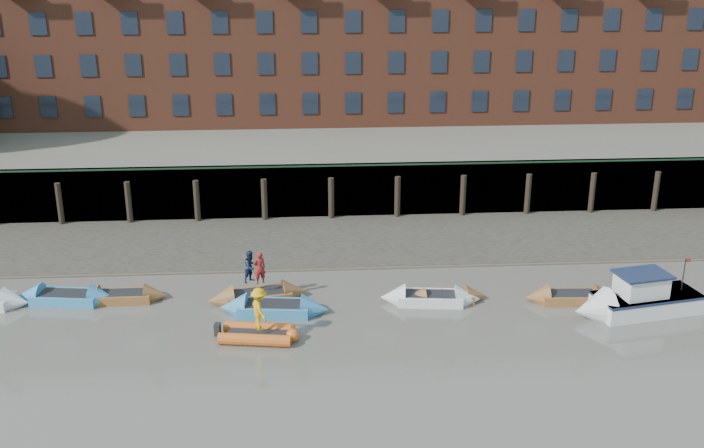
{
  "coord_description": "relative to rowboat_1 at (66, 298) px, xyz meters",
  "views": [
    {
      "loc": [
        0.17,
        -25.15,
        16.72
      ],
      "look_at": [
        2.61,
        12.0,
        3.2
      ],
      "focal_mm": 42.0,
      "sensor_mm": 36.0,
      "label": 1
    }
  ],
  "objects": [
    {
      "name": "ground",
      "position": [
        10.95,
        -10.87,
        -0.25
      ],
      "size": [
        220.0,
        220.0,
        0.0
      ],
      "primitive_type": "plane",
      "color": "#5E5A51",
      "rests_on": "ground"
    },
    {
      "name": "foreshore",
      "position": [
        10.95,
        7.13,
        -0.25
      ],
      "size": [
        110.0,
        8.0,
        0.5
      ],
      "primitive_type": "cube",
      "color": "#3D382F",
      "rests_on": "ground"
    },
    {
      "name": "mud_band",
      "position": [
        10.95,
        3.73,
        -0.25
      ],
      "size": [
        110.0,
        1.6,
        0.1
      ],
      "primitive_type": "cube",
      "color": "#4C4336",
      "rests_on": "ground"
    },
    {
      "name": "river_wall",
      "position": [
        10.95,
        11.51,
        1.35
      ],
      "size": [
        110.0,
        1.23,
        3.3
      ],
      "color": "#2D2A26",
      "rests_on": "ground"
    },
    {
      "name": "bank_terrace",
      "position": [
        10.95,
        25.13,
        1.35
      ],
      "size": [
        110.0,
        28.0,
        3.2
      ],
      "primitive_type": "cube",
      "color": "#5E594D",
      "rests_on": "ground"
    },
    {
      "name": "rowboat_1",
      "position": [
        0.0,
        0.0,
        0.0
      ],
      "size": [
        4.96,
        2.06,
        1.4
      ],
      "rotation": [
        0.0,
        0.0,
        -0.14
      ],
      "color": "teal",
      "rests_on": "ground"
    },
    {
      "name": "rowboat_2",
      "position": [
        2.58,
        0.0,
        -0.03
      ],
      "size": [
        4.27,
        1.28,
        1.24
      ],
      "rotation": [
        0.0,
        0.0,
        0.01
      ],
      "color": "brown",
      "rests_on": "ground"
    },
    {
      "name": "rowboat_3",
      "position": [
        9.02,
        -0.43,
        -0.0
      ],
      "size": [
        4.91,
        2.22,
        1.38
      ],
      "rotation": [
        0.0,
        0.0,
        0.18
      ],
      "color": "brown",
      "rests_on": "ground"
    },
    {
      "name": "rowboat_4",
      "position": [
        9.79,
        -1.84,
        0.01
      ],
      "size": [
        5.14,
        2.0,
        1.45
      ],
      "rotation": [
        0.0,
        0.0,
        -0.11
      ],
      "color": "teal",
      "rests_on": "ground"
    },
    {
      "name": "rowboat_5",
      "position": [
        17.09,
        -1.18,
        -0.01
      ],
      "size": [
        4.8,
        1.87,
        1.36
      ],
      "rotation": [
        0.0,
        0.0,
        -0.11
      ],
      "color": "silver",
      "rests_on": "ground"
    },
    {
      "name": "rowboat_6",
      "position": [
        17.83,
        -1.09,
        -0.04
      ],
      "size": [
        4.01,
        1.37,
        1.15
      ],
      "rotation": [
        0.0,
        0.0,
        0.06
      ],
      "color": "brown",
      "rests_on": "ground"
    },
    {
      "name": "rowboat_7",
      "position": [
        23.77,
        -1.47,
        -0.02
      ],
      "size": [
        4.43,
        1.47,
        1.27
      ],
      "rotation": [
        0.0,
        0.0,
        -0.05
      ],
      "color": "brown",
      "rests_on": "ground"
    },
    {
      "name": "rib_tender",
      "position": [
        9.26,
        -4.32,
        0.01
      ],
      "size": [
        3.47,
        2.04,
        0.59
      ],
      "rotation": [
        0.0,
        0.0,
        -0.15
      ],
      "color": "#C9591D",
      "rests_on": "ground"
    },
    {
      "name": "motor_launch",
      "position": [
        25.88,
        -2.94,
        0.39
      ],
      "size": [
        6.33,
        3.12,
        2.5
      ],
      "rotation": [
        0.0,
        0.0,
        3.34
      ],
      "color": "silver",
      "rests_on": "ground"
    },
    {
      "name": "person_rower_a",
      "position": [
        9.14,
        -0.49,
        1.47
      ],
      "size": [
        0.67,
        0.55,
        1.58
      ],
      "primitive_type": "imported",
      "rotation": [
        0.0,
        0.0,
        3.48
      ],
      "color": "maroon",
      "rests_on": "rowboat_3"
    },
    {
      "name": "person_rower_b",
      "position": [
        8.72,
        -0.26,
        1.46
      ],
      "size": [
        0.94,
        0.96,
        1.55
      ],
      "primitive_type": "imported",
      "rotation": [
        0.0,
        0.0,
        0.84
      ],
      "color": "#19233F",
      "rests_on": "rowboat_3"
    },
    {
      "name": "person_rib_crew",
      "position": [
        9.27,
        -4.39,
        1.24
      ],
      "size": [
        1.1,
        1.38,
        1.87
      ],
      "primitive_type": "imported",
      "rotation": [
        0.0,
        0.0,
        1.96
      ],
      "color": "orange",
      "rests_on": "rib_tender"
    }
  ]
}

